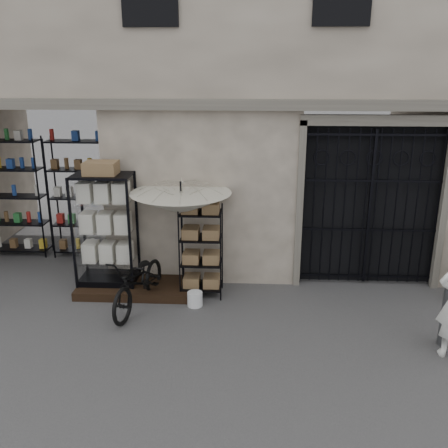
# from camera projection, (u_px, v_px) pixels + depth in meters

# --- Properties ---
(ground) EXTENTS (80.00, 80.00, 0.00)m
(ground) POSITION_uv_depth(u_px,v_px,m) (273.00, 341.00, 7.35)
(ground) COLOR black
(ground) RESTS_ON ground
(main_building) EXTENTS (14.00, 4.00, 9.00)m
(main_building) POSITION_uv_depth(u_px,v_px,m) (272.00, 31.00, 9.76)
(main_building) COLOR #B7A794
(main_building) RESTS_ON ground
(shop_recess) EXTENTS (3.00, 1.70, 3.00)m
(shop_recess) POSITION_uv_depth(u_px,v_px,m) (39.00, 192.00, 9.77)
(shop_recess) COLOR black
(shop_recess) RESTS_ON ground
(shop_shelving) EXTENTS (2.70, 0.50, 2.50)m
(shop_shelving) POSITION_uv_depth(u_px,v_px,m) (48.00, 198.00, 10.32)
(shop_shelving) COLOR black
(shop_shelving) RESTS_ON ground
(iron_gate) EXTENTS (2.50, 0.21, 3.00)m
(iron_gate) POSITION_uv_depth(u_px,v_px,m) (368.00, 203.00, 8.96)
(iron_gate) COLOR black
(iron_gate) RESTS_ON ground
(step_platform) EXTENTS (2.00, 0.90, 0.15)m
(step_platform) POSITION_uv_depth(u_px,v_px,m) (135.00, 288.00, 8.91)
(step_platform) COLOR black
(step_platform) RESTS_ON ground
(display_cabinet) EXTENTS (1.13, 0.89, 2.13)m
(display_cabinet) POSITION_uv_depth(u_px,v_px,m) (106.00, 235.00, 8.73)
(display_cabinet) COLOR black
(display_cabinet) RESTS_ON step_platform
(wire_rack) EXTENTS (0.78, 0.63, 1.60)m
(wire_rack) POSITION_uv_depth(u_px,v_px,m) (201.00, 252.00, 8.62)
(wire_rack) COLOR black
(wire_rack) RESTS_ON ground
(market_umbrella) EXTENTS (1.98, 1.99, 2.43)m
(market_umbrella) POSITION_uv_depth(u_px,v_px,m) (181.00, 198.00, 8.37)
(market_umbrella) COLOR black
(market_umbrella) RESTS_ON ground
(white_bucket) EXTENTS (0.30, 0.30, 0.25)m
(white_bucket) POSITION_uv_depth(u_px,v_px,m) (195.00, 299.00, 8.38)
(white_bucket) COLOR silver
(white_bucket) RESTS_ON ground
(bicycle) EXTENTS (0.82, 1.07, 1.81)m
(bicycle) POSITION_uv_depth(u_px,v_px,m) (141.00, 307.00, 8.37)
(bicycle) COLOR black
(bicycle) RESTS_ON ground
(steel_bollard) EXTENTS (0.19, 0.19, 0.92)m
(steel_bollard) POSITION_uv_depth(u_px,v_px,m) (447.00, 316.00, 7.12)
(steel_bollard) COLOR #56585A
(steel_bollard) RESTS_ON ground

